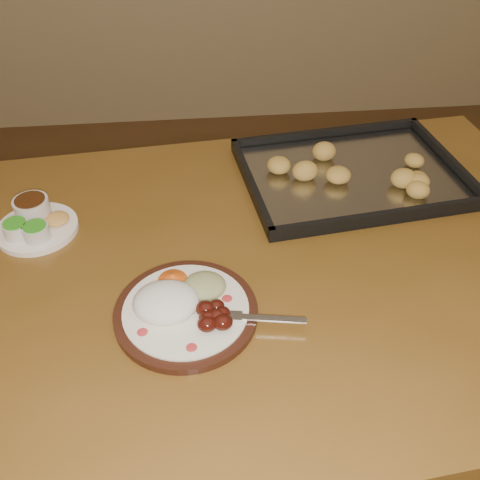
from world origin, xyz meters
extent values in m
plane|color=#55311D|center=(0.00, 0.00, 0.00)|extent=(4.00, 4.00, 0.00)
cube|color=brown|center=(-0.18, 0.01, 0.73)|extent=(1.58, 1.03, 0.04)
cylinder|color=#522F18|center=(0.46, 0.45, 0.35)|extent=(0.07, 0.07, 0.71)
cylinder|color=black|center=(-0.24, -0.11, 0.76)|extent=(0.24, 0.24, 0.01)
cylinder|color=white|center=(-0.24, -0.11, 0.77)|extent=(0.21, 0.21, 0.01)
ellipsoid|color=#BB2D30|center=(-0.31, -0.15, 0.77)|extent=(0.02, 0.02, 0.00)
ellipsoid|color=#BB2D30|center=(-0.23, -0.19, 0.77)|extent=(0.02, 0.02, 0.00)
ellipsoid|color=#BB2D30|center=(-0.17, -0.09, 0.77)|extent=(0.02, 0.02, 0.00)
ellipsoid|color=#BB2D30|center=(-0.30, -0.07, 0.77)|extent=(0.02, 0.02, 0.00)
ellipsoid|color=white|center=(-0.27, -0.10, 0.78)|extent=(0.13, 0.12, 0.05)
ellipsoid|color=#4C110A|center=(-0.20, -0.14, 0.78)|extent=(0.03, 0.03, 0.02)
ellipsoid|color=#4C110A|center=(-0.18, -0.14, 0.78)|extent=(0.03, 0.03, 0.02)
ellipsoid|color=#4C110A|center=(-0.19, -0.12, 0.78)|extent=(0.03, 0.03, 0.02)
ellipsoid|color=#4C110A|center=(-0.18, -0.16, 0.78)|extent=(0.03, 0.03, 0.02)
ellipsoid|color=#4C110A|center=(-0.20, -0.12, 0.78)|extent=(0.03, 0.03, 0.02)
ellipsoid|color=#4C110A|center=(-0.19, -0.14, 0.78)|extent=(0.03, 0.03, 0.02)
ellipsoid|color=#4C110A|center=(-0.20, -0.16, 0.78)|extent=(0.03, 0.03, 0.02)
ellipsoid|color=tan|center=(-0.20, -0.07, 0.78)|extent=(0.09, 0.09, 0.03)
cone|color=#E45514|center=(-0.26, -0.04, 0.78)|extent=(0.06, 0.06, 0.02)
cube|color=silver|center=(-0.10, -0.15, 0.77)|extent=(0.12, 0.03, 0.00)
cube|color=silver|center=(-0.16, -0.14, 0.77)|extent=(0.03, 0.02, 0.00)
cylinder|color=silver|center=(-0.18, -0.14, 0.77)|extent=(0.03, 0.01, 0.00)
cylinder|color=silver|center=(-0.18, -0.13, 0.77)|extent=(0.03, 0.01, 0.00)
cylinder|color=silver|center=(-0.18, -0.13, 0.77)|extent=(0.03, 0.01, 0.00)
cylinder|color=silver|center=(-0.18, -0.12, 0.77)|extent=(0.03, 0.01, 0.00)
cylinder|color=white|center=(-0.53, 0.14, 0.76)|extent=(0.16, 0.16, 0.01)
cylinder|color=silver|center=(-0.56, 0.12, 0.78)|extent=(0.05, 0.05, 0.03)
cylinder|color=green|center=(-0.56, 0.12, 0.79)|extent=(0.04, 0.04, 0.00)
cylinder|color=silver|center=(-0.52, 0.11, 0.78)|extent=(0.05, 0.05, 0.03)
cylinder|color=green|center=(-0.52, 0.11, 0.79)|extent=(0.04, 0.04, 0.00)
cylinder|color=silver|center=(-0.54, 0.18, 0.78)|extent=(0.07, 0.07, 0.04)
cylinder|color=#371B0A|center=(-0.54, 0.18, 0.80)|extent=(0.06, 0.06, 0.00)
ellipsoid|color=#D9984C|center=(-0.49, 0.15, 0.77)|extent=(0.05, 0.05, 0.02)
cube|color=black|center=(0.15, 0.27, 0.75)|extent=(0.52, 0.41, 0.01)
cube|color=black|center=(0.12, 0.43, 0.77)|extent=(0.48, 0.07, 0.02)
cube|color=black|center=(0.17, 0.10, 0.77)|extent=(0.48, 0.07, 0.02)
cube|color=black|center=(0.38, 0.29, 0.77)|extent=(0.06, 0.35, 0.02)
cube|color=black|center=(-0.09, 0.24, 0.77)|extent=(0.06, 0.35, 0.02)
cube|color=#B7B7BC|center=(0.15, 0.27, 0.76)|extent=(0.48, 0.37, 0.00)
ellipsoid|color=gold|center=(0.20, 0.27, 0.78)|extent=(0.05, 0.05, 0.04)
ellipsoid|color=gold|center=(0.24, 0.33, 0.78)|extent=(0.07, 0.07, 0.04)
ellipsoid|color=gold|center=(0.15, 0.37, 0.78)|extent=(0.06, 0.06, 0.04)
ellipsoid|color=gold|center=(0.06, 0.31, 0.78)|extent=(0.07, 0.07, 0.04)
ellipsoid|color=gold|center=(0.04, 0.28, 0.78)|extent=(0.07, 0.07, 0.04)
ellipsoid|color=gold|center=(0.09, 0.24, 0.78)|extent=(0.07, 0.07, 0.04)
ellipsoid|color=gold|center=(0.09, 0.19, 0.78)|extent=(0.07, 0.07, 0.04)
ellipsoid|color=gold|center=(0.17, 0.16, 0.78)|extent=(0.06, 0.06, 0.04)
ellipsoid|color=gold|center=(0.26, 0.24, 0.78)|extent=(0.07, 0.07, 0.04)
camera|label=1|loc=(-0.21, -0.71, 1.44)|focal=40.00mm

